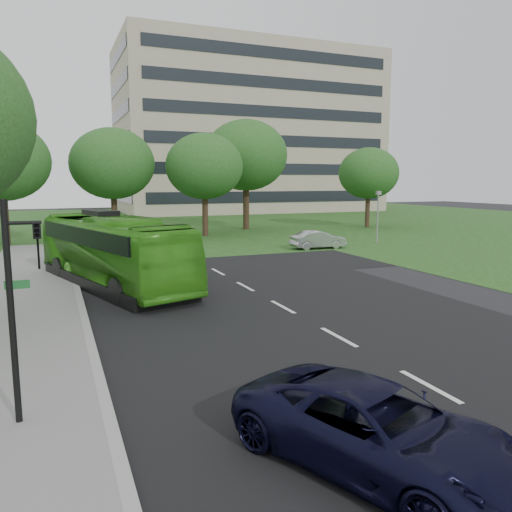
# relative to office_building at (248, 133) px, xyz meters

# --- Properties ---
(ground) EXTENTS (160.00, 160.00, 0.00)m
(ground) POSITION_rel_office_building_xyz_m (-21.96, -61.96, -12.50)
(ground) COLOR black
(ground) RESTS_ON ground
(street_surfaces) EXTENTS (120.00, 120.00, 0.15)m
(street_surfaces) POSITION_rel_office_building_xyz_m (-22.34, -39.21, -12.47)
(street_surfaces) COLOR black
(street_surfaces) RESTS_ON ground
(office_building) EXTENTS (40.10, 20.10, 25.00)m
(office_building) POSITION_rel_office_building_xyz_m (0.00, 0.00, 0.00)
(office_building) COLOR tan
(office_building) RESTS_ON ground
(tree_park_a) EXTENTS (6.86, 6.86, 9.12)m
(tree_park_a) POSITION_rel_office_building_xyz_m (-33.10, -35.74, -6.31)
(tree_park_a) COLOR black
(tree_park_a) RESTS_ON ground
(tree_park_b) EXTENTS (6.99, 6.99, 9.17)m
(tree_park_b) POSITION_rel_office_building_xyz_m (-24.97, -32.81, -6.32)
(tree_park_b) COLOR black
(tree_park_b) RESTS_ON ground
(tree_park_c) EXTENTS (6.66, 6.66, 8.84)m
(tree_park_c) POSITION_rel_office_building_xyz_m (-17.53, -34.71, -6.50)
(tree_park_c) COLOR black
(tree_park_c) RESTS_ON ground
(tree_park_d) EXTENTS (8.07, 8.07, 10.68)m
(tree_park_d) POSITION_rel_office_building_xyz_m (-12.08, -30.48, -5.27)
(tree_park_d) COLOR black
(tree_park_d) RESTS_ON ground
(tree_park_e) EXTENTS (6.12, 6.12, 8.16)m
(tree_park_e) POSITION_rel_office_building_xyz_m (0.34, -33.18, -6.96)
(tree_park_e) COLOR black
(tree_park_e) RESTS_ON ground
(bus) EXTENTS (5.92, 11.71, 3.18)m
(bus) POSITION_rel_office_building_xyz_m (-27.46, -53.53, -10.91)
(bus) COLOR #3B991C
(bus) RESTS_ON ground
(sedan) EXTENTS (3.96, 1.52, 1.29)m
(sedan) POSITION_rel_office_building_xyz_m (-12.52, -45.79, -11.86)
(sedan) COLOR #ADADB2
(sedan) RESTS_ON ground
(suv) EXTENTS (4.11, 5.51, 1.39)m
(suv) POSITION_rel_office_building_xyz_m (-25.12, -70.24, -11.80)
(suv) COLOR black
(suv) RESTS_ON ground
(traffic_light) EXTENTS (0.71, 0.18, 4.42)m
(traffic_light) POSITION_rel_office_building_xyz_m (-30.55, -66.52, -9.90)
(traffic_light) COLOR black
(traffic_light) RESTS_ON ground
(camera_pole) EXTENTS (0.34, 0.30, 4.01)m
(camera_pole) POSITION_rel_office_building_xyz_m (-7.08, -45.19, -9.91)
(camera_pole) COLOR gray
(camera_pole) RESTS_ON ground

